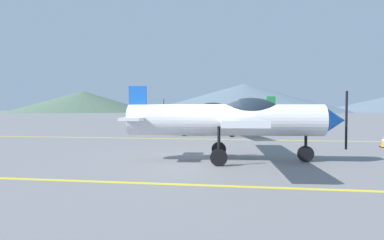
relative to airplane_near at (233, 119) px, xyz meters
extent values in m
plane|color=slate|center=(-1.11, 0.11, -1.47)|extent=(400.00, 400.00, 0.00)
cube|color=yellow|center=(-1.11, -3.88, -1.47)|extent=(80.00, 0.16, 0.01)
cube|color=yellow|center=(-1.11, 8.04, -1.47)|extent=(80.00, 0.16, 0.01)
cylinder|color=silver|center=(-0.29, -0.02, -0.04)|extent=(6.78, 1.59, 1.09)
cone|color=blue|center=(3.40, 0.26, -0.04)|extent=(0.76, 0.97, 0.92)
cube|color=black|center=(3.80, 0.29, -0.04)|extent=(0.05, 0.12, 1.98)
ellipsoid|color=#1E2833|center=(0.59, 0.05, 0.28)|extent=(2.04, 1.04, 0.89)
cube|color=silver|center=(0.10, 0.01, 0.01)|extent=(1.74, 8.75, 0.16)
cube|color=silver|center=(-3.34, -0.25, 0.01)|extent=(0.88, 2.61, 0.10)
cube|color=blue|center=(-3.34, -0.25, 0.55)|extent=(0.63, 0.17, 1.19)
cylinder|color=black|center=(2.47, 0.19, -0.70)|extent=(0.10, 0.10, 0.99)
cylinder|color=black|center=(2.47, 0.19, -1.20)|extent=(0.56, 0.16, 0.55)
cylinder|color=black|center=(-0.41, -1.12, -0.70)|extent=(0.10, 0.10, 0.99)
cylinder|color=black|center=(-0.41, -1.12, -1.20)|extent=(0.56, 0.16, 0.55)
cylinder|color=black|center=(-0.57, 1.05, -0.70)|extent=(0.10, 0.10, 0.99)
cylinder|color=black|center=(-0.57, 1.05, -1.20)|extent=(0.56, 0.16, 0.55)
cylinder|color=white|center=(-0.86, 10.85, -0.04)|extent=(6.78, 2.66, 1.09)
cone|color=#1E8C3F|center=(-4.46, 9.97, -0.04)|extent=(0.89, 1.06, 0.92)
cube|color=black|center=(-4.84, 9.87, -0.04)|extent=(0.07, 0.12, 1.98)
ellipsoid|color=#1E2833|center=(-1.72, 10.64, 0.28)|extent=(2.13, 1.34, 0.89)
cube|color=white|center=(-1.24, 10.76, 0.01)|extent=(3.13, 8.70, 0.16)
cube|color=white|center=(2.11, 11.59, 0.01)|extent=(1.29, 2.66, 0.10)
cube|color=#1E8C3F|center=(2.11, 11.59, 0.55)|extent=(0.63, 0.26, 1.19)
cylinder|color=black|center=(-3.55, 10.19, -0.70)|extent=(0.10, 0.10, 0.99)
cylinder|color=black|center=(-3.55, 10.19, -1.20)|extent=(0.57, 0.25, 0.55)
cylinder|color=black|center=(-0.93, 11.95, -0.70)|extent=(0.10, 0.10, 0.99)
cylinder|color=black|center=(-0.93, 11.95, -1.20)|extent=(0.57, 0.25, 0.55)
cylinder|color=black|center=(-0.41, 9.85, -0.70)|extent=(0.10, 0.10, 0.99)
cylinder|color=black|center=(-0.41, 9.85, -1.20)|extent=(0.57, 0.25, 0.55)
cube|color=black|center=(6.85, 5.19, -1.45)|extent=(0.36, 0.36, 0.04)
cone|color=orange|center=(6.85, 5.19, -1.16)|extent=(0.29, 0.29, 0.55)
cylinder|color=white|center=(6.85, 5.19, -1.13)|extent=(0.20, 0.20, 0.08)
cone|color=#4C6651|center=(-67.69, 124.55, 2.97)|extent=(59.46, 59.46, 8.89)
cone|color=slate|center=(-0.15, 141.92, 4.74)|extent=(89.65, 89.65, 12.42)
camera|label=1|loc=(0.41, -11.93, 0.38)|focal=32.06mm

